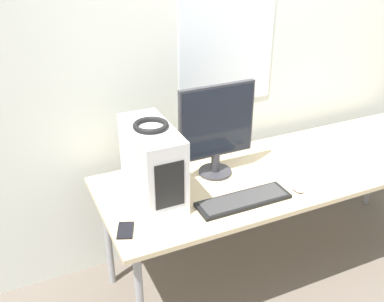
# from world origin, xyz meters

# --- Properties ---
(wall_back) EXTENTS (8.00, 0.07, 2.70)m
(wall_back) POSITION_xyz_m (-0.00, 0.88, 1.35)
(wall_back) COLOR silver
(wall_back) RESTS_ON ground_plane
(desk) EXTENTS (2.23, 0.75, 0.74)m
(desk) POSITION_xyz_m (0.00, 0.38, 0.69)
(desk) COLOR #D1BA8E
(desk) RESTS_ON ground_plane
(pc_tower) EXTENTS (0.21, 0.46, 0.40)m
(pc_tower) POSITION_xyz_m (-0.82, 0.42, 0.93)
(pc_tower) COLOR silver
(pc_tower) RESTS_ON desk
(headphones) EXTENTS (0.18, 0.18, 0.03)m
(headphones) POSITION_xyz_m (-0.82, 0.42, 1.14)
(headphones) COLOR black
(headphones) RESTS_ON pc_tower
(monitor_main) EXTENTS (0.44, 0.19, 0.53)m
(monitor_main) POSITION_xyz_m (-0.42, 0.50, 1.02)
(monitor_main) COLOR #333338
(monitor_main) RESTS_ON desk
(keyboard) EXTENTS (0.50, 0.15, 0.02)m
(keyboard) POSITION_xyz_m (-0.43, 0.17, 0.75)
(keyboard) COLOR black
(keyboard) RESTS_ON desk
(mouse) EXTENTS (0.05, 0.09, 0.02)m
(mouse) POSITION_xyz_m (-0.11, 0.15, 0.75)
(mouse) COLOR #B2B2B7
(mouse) RESTS_ON desk
(cell_phone) EXTENTS (0.11, 0.14, 0.01)m
(cell_phone) POSITION_xyz_m (-1.05, 0.20, 0.74)
(cell_phone) COLOR black
(cell_phone) RESTS_ON desk
(paper_sheet_left) EXTENTS (0.23, 0.31, 0.00)m
(paper_sheet_left) POSITION_xyz_m (-0.84, 0.22, 0.74)
(paper_sheet_left) COLOR white
(paper_sheet_left) RESTS_ON desk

